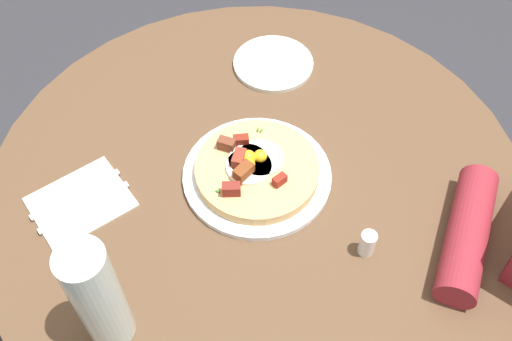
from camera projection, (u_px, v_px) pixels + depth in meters
name	position (u px, v px, depth m)	size (l,w,h in m)	color
ground_plane	(257.00, 327.00, 1.72)	(6.00, 6.00, 0.00)	#2D2D33
dining_table	(257.00, 225.00, 1.27)	(1.04, 1.04, 0.74)	brown
pizza_plate	(255.00, 174.00, 1.13)	(0.28, 0.28, 0.01)	white
breakfast_pizza	(254.00, 168.00, 1.11)	(0.23, 0.23, 0.05)	tan
bread_plate	(273.00, 63.00, 1.31)	(0.18, 0.18, 0.01)	silver
napkin	(81.00, 202.00, 1.10)	(0.17, 0.14, 0.00)	white
fork	(76.00, 194.00, 1.10)	(0.18, 0.01, 0.01)	silver
knife	(84.00, 207.00, 1.08)	(0.18, 0.01, 0.01)	silver
water_bottle	(100.00, 299.00, 0.85)	(0.07, 0.07, 0.24)	silver
salt_shaker	(367.00, 243.00, 1.01)	(0.03, 0.03, 0.05)	white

